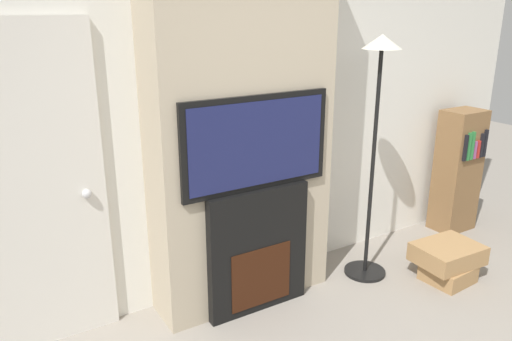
# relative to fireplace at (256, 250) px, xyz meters

# --- Properties ---
(wall_back) EXTENTS (6.00, 0.06, 2.70)m
(wall_back) POSITION_rel_fireplace_xyz_m (0.00, 0.41, 0.91)
(wall_back) COLOR silver
(wall_back) RESTS_ON ground_plane
(chimney_breast) EXTENTS (1.27, 0.38, 2.70)m
(chimney_breast) POSITION_rel_fireplace_xyz_m (0.00, 0.19, 0.91)
(chimney_breast) COLOR tan
(chimney_breast) RESTS_ON ground_plane
(fireplace) EXTENTS (0.75, 0.15, 0.89)m
(fireplace) POSITION_rel_fireplace_xyz_m (0.00, 0.00, 0.00)
(fireplace) COLOR black
(fireplace) RESTS_ON ground_plane
(television) EXTENTS (1.07, 0.07, 0.62)m
(television) POSITION_rel_fireplace_xyz_m (0.00, -0.00, 0.76)
(television) COLOR black
(television) RESTS_ON fireplace
(floor_lamp) EXTENTS (0.33, 0.33, 1.86)m
(floor_lamp) POSITION_rel_fireplace_xyz_m (0.99, -0.06, 0.85)
(floor_lamp) COLOR black
(floor_lamp) RESTS_ON ground_plane
(box_stack) EXTENTS (0.51, 0.41, 0.28)m
(box_stack) POSITION_rel_fireplace_xyz_m (1.47, -0.46, -0.28)
(box_stack) COLOR #A37A4C
(box_stack) RESTS_ON ground_plane
(bookshelf) EXTENTS (0.38, 0.30, 1.16)m
(bookshelf) POSITION_rel_fireplace_xyz_m (2.31, 0.16, 0.14)
(bookshelf) COLOR brown
(bookshelf) RESTS_ON ground_plane
(entry_door) EXTENTS (0.82, 0.09, 1.99)m
(entry_door) POSITION_rel_fireplace_xyz_m (-1.30, 0.35, 0.55)
(entry_door) COLOR silver
(entry_door) RESTS_ON ground_plane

